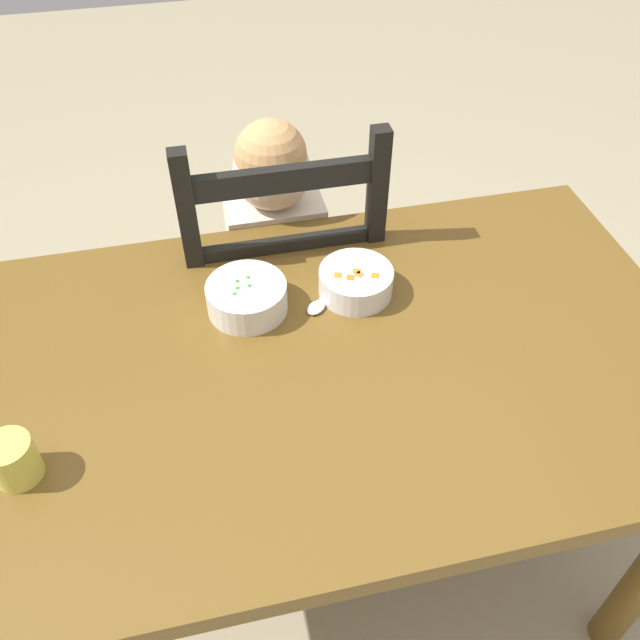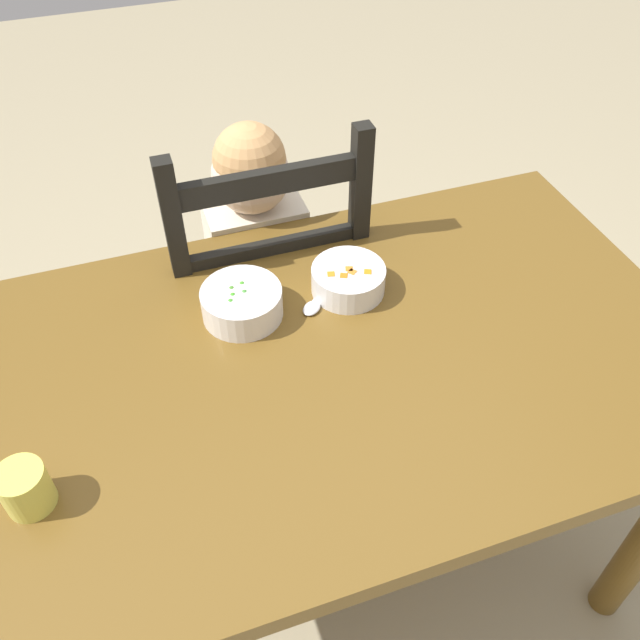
{
  "view_description": "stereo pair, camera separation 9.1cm",
  "coord_description": "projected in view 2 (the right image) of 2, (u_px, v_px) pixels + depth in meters",
  "views": [
    {
      "loc": [
        -0.19,
        -0.77,
        1.64
      ],
      "look_at": [
        -0.01,
        0.05,
        0.81
      ],
      "focal_mm": 37.55,
      "sensor_mm": 36.0,
      "label": 1
    },
    {
      "loc": [
        -0.28,
        -0.74,
        1.64
      ],
      "look_at": [
        -0.01,
        0.05,
        0.81
      ],
      "focal_mm": 37.55,
      "sensor_mm": 36.0,
      "label": 2
    }
  ],
  "objects": [
    {
      "name": "bowl_of_carrots",
      "position": [
        348.0,
        279.0,
        1.29
      ],
      "size": [
        0.14,
        0.14,
        0.05
      ],
      "color": "white",
      "rests_on": "dining_table"
    },
    {
      "name": "ground_plane",
      "position": [
        330.0,
        554.0,
        1.72
      ],
      "size": [
        8.0,
        8.0,
        0.0
      ],
      "primitive_type": "plane",
      "color": "tan"
    },
    {
      "name": "drinking_cup",
      "position": [
        25.0,
        488.0,
        0.95
      ],
      "size": [
        0.07,
        0.07,
        0.07
      ],
      "primitive_type": "cylinder",
      "color": "#DED653",
      "rests_on": "dining_table"
    },
    {
      "name": "child_figure",
      "position": [
        260.0,
        259.0,
        1.57
      ],
      "size": [
        0.32,
        0.31,
        0.97
      ],
      "color": "beige",
      "rests_on": "ground"
    },
    {
      "name": "dining_chair",
      "position": [
        264.0,
        308.0,
        1.68
      ],
      "size": [
        0.42,
        0.42,
        1.02
      ],
      "color": "black",
      "rests_on": "ground"
    },
    {
      "name": "spoon",
      "position": [
        314.0,
        302.0,
        1.28
      ],
      "size": [
        0.11,
        0.11,
        0.01
      ],
      "color": "silver",
      "rests_on": "dining_table"
    },
    {
      "name": "dining_table",
      "position": [
        333.0,
        396.0,
        1.26
      ],
      "size": [
        1.33,
        0.81,
        0.76
      ],
      "color": "brown",
      "rests_on": "ground"
    },
    {
      "name": "bowl_of_peas",
      "position": [
        242.0,
        302.0,
        1.24
      ],
      "size": [
        0.15,
        0.15,
        0.06
      ],
      "color": "white",
      "rests_on": "dining_table"
    }
  ]
}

